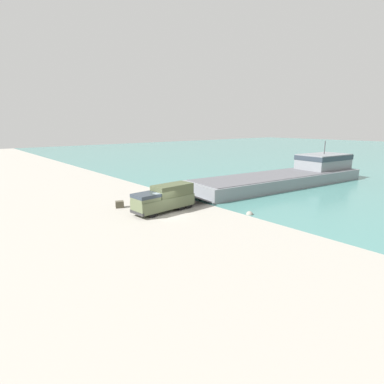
{
  "coord_description": "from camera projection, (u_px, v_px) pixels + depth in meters",
  "views": [
    {
      "loc": [
        25.74,
        -18.44,
        9.66
      ],
      "look_at": [
        -1.48,
        4.72,
        1.64
      ],
      "focal_mm": 28.0,
      "sensor_mm": 36.0,
      "label": 1
    }
  ],
  "objects": [
    {
      "name": "shoreline_rock_a",
      "position": [
        250.0,
        215.0,
        32.98
      ],
      "size": [
        0.77,
        0.77,
        0.77
      ],
      "primitive_type": "sphere",
      "color": "gray",
      "rests_on": "ground_plane"
    },
    {
      "name": "soldier_on_ramp",
      "position": [
        140.0,
        199.0,
        36.18
      ],
      "size": [
        0.46,
        0.5,
        1.67
      ],
      "rotation": [
        0.0,
        0.0,
        3.79
      ],
      "color": "#475638",
      "rests_on": "ground_plane"
    },
    {
      "name": "shoreline_rock_b",
      "position": [
        153.0,
        188.0,
        46.69
      ],
      "size": [
        0.95,
        0.95,
        0.95
      ],
      "primitive_type": "sphere",
      "color": "gray",
      "rests_on": "ground_plane"
    },
    {
      "name": "landing_craft",
      "position": [
        292.0,
        174.0,
        50.17
      ],
      "size": [
        12.19,
        37.22,
        6.93
      ],
      "rotation": [
        0.0,
        0.0,
        -0.13
      ],
      "color": "gray",
      "rests_on": "ground_plane"
    },
    {
      "name": "ground_plane",
      "position": [
        168.0,
        215.0,
        32.9
      ],
      "size": [
        240.0,
        240.0,
        0.0
      ],
      "primitive_type": "plane",
      "color": "#9E998E"
    },
    {
      "name": "cargo_crate",
      "position": [
        120.0,
        204.0,
        35.73
      ],
      "size": [
        1.09,
        1.17,
        0.79
      ],
      "primitive_type": "cube",
      "rotation": [
        0.0,
        0.0,
        -0.39
      ],
      "color": "#4C4738",
      "rests_on": "ground_plane"
    },
    {
      "name": "military_truck",
      "position": [
        164.0,
        198.0,
        33.99
      ],
      "size": [
        2.79,
        7.62,
        2.98
      ],
      "rotation": [
        0.0,
        0.0,
        -1.51
      ],
      "color": "#566042",
      "rests_on": "ground_plane"
    }
  ]
}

